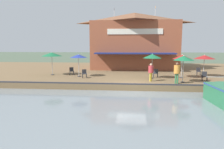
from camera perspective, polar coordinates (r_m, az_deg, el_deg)
ground_plane at (r=16.79m, az=5.63°, el=-4.95°), size 220.00×220.00×0.00m
quay_deck at (r=27.58m, az=5.49°, el=0.80°), size 22.00×56.00×0.60m
quay_edge_fender at (r=16.76m, az=5.65°, el=-2.71°), size 0.20×50.40×0.10m
waterfront_restaurant at (r=29.78m, az=6.35°, el=9.68°), size 9.60×12.30×8.78m
patio_umbrella_far_corner at (r=20.08m, az=11.44°, el=5.15°), size 1.82×1.82×2.46m
patio_umbrella_near_quay_edge at (r=21.21m, az=19.43°, el=4.75°), size 1.88×1.88×2.37m
patio_umbrella_back_row at (r=21.20m, az=-9.53°, el=5.20°), size 1.76×1.76×2.37m
patio_umbrella_mid_patio_left at (r=23.04m, az=-16.84°, el=5.54°), size 2.24×2.24×2.55m
patio_umbrella_mid_patio_right at (r=22.97m, az=24.90°, el=4.56°), size 2.12×2.12×2.31m
patio_umbrella_by_entrance at (r=18.47m, az=19.79°, el=4.42°), size 1.77×1.77×2.40m
cafe_chair_facing_river at (r=20.34m, az=24.94°, el=-0.30°), size 0.50×0.50×0.85m
cafe_chair_beside_entrance at (r=20.35m, az=-7.90°, el=0.38°), size 0.56×0.56×0.85m
cafe_chair_back_row_seat at (r=22.65m, az=-11.46°, el=1.08°), size 0.58×0.58×0.85m
cafe_chair_under_first_umbrella at (r=23.93m, az=23.52°, el=0.93°), size 0.47×0.47×0.85m
cafe_chair_far_corner_seat at (r=20.94m, az=12.37°, el=0.49°), size 0.54×0.54×0.85m
person_mid_patio at (r=17.82m, az=18.08°, el=1.17°), size 0.51×0.51×1.82m
person_at_quay_edge at (r=18.46m, az=11.06°, el=1.21°), size 0.46×0.46×1.63m
tree_downstream_bank at (r=34.01m, az=12.95°, el=10.38°), size 4.27×4.06×6.81m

